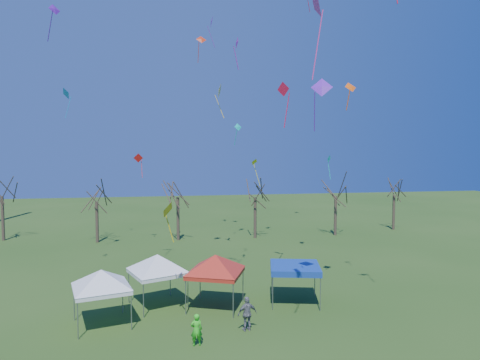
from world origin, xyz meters
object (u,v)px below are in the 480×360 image
at_px(tree_5, 394,183).
at_px(person_green, 196,330).
at_px(tree_1, 96,187).
at_px(tree_3, 255,183).
at_px(tree_2, 178,182).
at_px(person_grey, 247,314).
at_px(tent_white_mid, 157,258).
at_px(tree_0, 1,180).
at_px(tent_blue, 295,268).
at_px(tree_4, 336,182).
at_px(tent_white_west, 101,273).
at_px(tent_red, 215,258).

height_order(tree_5, person_green, tree_5).
distance_m(tree_1, tree_3, 16.81).
xyz_separation_m(tree_2, person_grey, (2.94, -24.11, -5.37)).
xyz_separation_m(tree_2, tent_white_mid, (-1.83, -19.53, -3.28)).
bearing_deg(tent_white_mid, tree_3, 61.96).
bearing_deg(tree_5, tree_3, -173.48).
bearing_deg(tree_0, tent_blue, -42.90).
bearing_deg(tree_3, tree_4, -0.26).
bearing_deg(tree_2, tree_5, 3.70).
xyz_separation_m(tree_1, tent_white_west, (3.59, -22.29, -2.89)).
relative_size(tree_2, tent_red, 2.04).
bearing_deg(tent_red, tree_2, 94.64).
height_order(tree_0, tree_4, tree_0).
bearing_deg(tree_4, tree_5, 13.85).
bearing_deg(person_grey, tree_4, -132.68).
xyz_separation_m(tree_3, tent_red, (-6.74, -20.15, -3.00)).
bearing_deg(person_green, tent_white_west, -38.83).
bearing_deg(tree_5, tree_1, -177.65).
distance_m(tree_3, tent_blue, 20.52).
bearing_deg(person_grey, tree_1, -75.83).
bearing_deg(tree_5, tree_0, 178.31).
distance_m(tent_red, person_grey, 4.41).
bearing_deg(person_grey, tree_3, -113.69).
relative_size(tree_1, person_grey, 4.09).
height_order(tent_white_mid, person_grey, tent_white_mid).
xyz_separation_m(tree_2, tree_4, (17.72, -0.38, -0.23)).
bearing_deg(tree_1, tent_white_mid, -71.63).
distance_m(tree_2, person_green, 26.00).
bearing_deg(tree_4, person_grey, -121.91).
relative_size(tree_0, tent_white_west, 2.14).
bearing_deg(tent_blue, person_green, -142.80).
bearing_deg(tree_3, tree_0, 172.92).
distance_m(tree_4, tent_white_mid, 27.54).
xyz_separation_m(tree_3, tent_white_west, (-13.21, -21.68, -3.18)).
bearing_deg(tree_0, tree_3, -7.08).
bearing_deg(tent_blue, person_grey, -135.64).
xyz_separation_m(tree_1, person_grey, (11.34, -24.38, -4.87)).
xyz_separation_m(tree_0, tree_4, (36.20, -3.38, -0.43)).
distance_m(tree_5, person_grey, 34.99).
relative_size(tree_0, person_green, 5.25).
relative_size(tree_2, tree_3, 1.03).
bearing_deg(person_green, tree_5, -138.16).
distance_m(tree_2, tree_4, 17.73).
bearing_deg(tent_white_west, tree_5, 37.49).
distance_m(tent_red, tent_blue, 5.14).
bearing_deg(tree_4, tent_red, -128.61).
distance_m(tent_white_mid, person_grey, 6.94).
height_order(tree_4, tent_red, tree_4).
bearing_deg(tree_1, tree_0, 164.82).
bearing_deg(tree_2, tree_0, 170.76).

